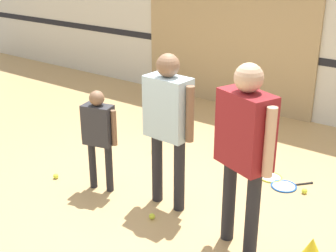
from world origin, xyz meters
TOP-DOWN VIEW (x-y plane):
  - ground_plane at (0.00, 0.00)m, footprint 16.00×16.00m
  - wall_back at (0.00, 3.37)m, footprint 16.00×0.07m
  - wall_panel at (-1.06, 3.31)m, footprint 3.32×0.05m
  - person_instructor at (0.23, -0.15)m, footprint 0.66×0.29m
  - person_student_left at (-0.62, -0.34)m, footprint 0.46×0.27m
  - person_student_right at (1.25, -0.37)m, footprint 0.66×0.45m
  - racket_spare_on_floor at (1.14, 1.03)m, footprint 0.48×0.52m
  - racket_second_spare at (0.89, 1.14)m, footprint 0.50×0.43m
  - tennis_ball_near_instructor at (0.28, -0.50)m, footprint 0.07×0.07m
  - tennis_ball_by_spare_racket at (1.39, 1.01)m, footprint 0.07×0.07m
  - tennis_ball_stray_left at (-0.74, 0.82)m, footprint 0.07×0.07m
  - tennis_ball_stray_right at (-1.27, -0.50)m, footprint 0.07×0.07m
  - training_cone at (1.90, -0.14)m, footprint 0.22×0.22m

SIDE VIEW (x-z plane):
  - ground_plane at x=0.00m, z-range 0.00..0.00m
  - racket_second_spare at x=0.89m, z-range -0.01..0.03m
  - racket_spare_on_floor at x=1.14m, z-range -0.01..0.03m
  - tennis_ball_near_instructor at x=0.28m, z-range 0.00..0.07m
  - tennis_ball_by_spare_racket at x=1.39m, z-range 0.00..0.07m
  - tennis_ball_stray_left at x=-0.74m, z-range 0.00..0.07m
  - tennis_ball_stray_right at x=-1.27m, z-range 0.00..0.07m
  - training_cone at x=1.90m, z-range 0.00..0.23m
  - person_student_left at x=-0.62m, z-range 0.15..1.39m
  - person_instructor at x=0.23m, z-range 0.21..1.95m
  - person_student_right at x=1.25m, z-range 0.22..2.06m
  - wall_panel at x=-1.06m, z-range 0.00..2.35m
  - wall_back at x=0.00m, z-range 0.00..3.20m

